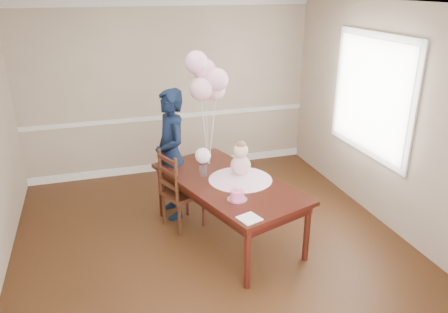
% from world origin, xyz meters
% --- Properties ---
extents(floor, '(4.50, 5.00, 0.00)m').
position_xyz_m(floor, '(0.00, 0.00, 0.00)').
color(floor, black).
rests_on(floor, ground).
extents(ceiling, '(4.50, 5.00, 0.02)m').
position_xyz_m(ceiling, '(0.00, 0.00, 2.70)').
color(ceiling, white).
rests_on(ceiling, wall_back).
extents(wall_back, '(4.50, 0.02, 2.70)m').
position_xyz_m(wall_back, '(0.00, 2.50, 1.35)').
color(wall_back, tan).
rests_on(wall_back, floor).
extents(wall_front, '(4.50, 0.02, 2.70)m').
position_xyz_m(wall_front, '(0.00, -2.50, 1.35)').
color(wall_front, tan).
rests_on(wall_front, floor).
extents(wall_right, '(0.02, 5.00, 2.70)m').
position_xyz_m(wall_right, '(2.25, 0.00, 1.35)').
color(wall_right, tan).
rests_on(wall_right, floor).
extents(chair_rail_trim, '(4.50, 0.02, 0.07)m').
position_xyz_m(chair_rail_trim, '(0.00, 2.49, 0.90)').
color(chair_rail_trim, white).
rests_on(chair_rail_trim, wall_back).
extents(crown_molding, '(4.50, 0.02, 0.12)m').
position_xyz_m(crown_molding, '(0.00, 2.49, 2.63)').
color(crown_molding, silver).
rests_on(crown_molding, wall_back).
extents(baseboard_trim, '(4.50, 0.02, 0.12)m').
position_xyz_m(baseboard_trim, '(0.00, 2.49, 0.06)').
color(baseboard_trim, white).
rests_on(baseboard_trim, floor).
extents(window_frame, '(0.02, 1.66, 1.56)m').
position_xyz_m(window_frame, '(2.23, 0.50, 1.55)').
color(window_frame, white).
rests_on(window_frame, wall_right).
extents(window_blinds, '(0.01, 1.50, 1.40)m').
position_xyz_m(window_blinds, '(2.21, 0.50, 1.55)').
color(window_blinds, white).
rests_on(window_blinds, wall_right).
extents(dining_table_top, '(1.55, 2.17, 0.05)m').
position_xyz_m(dining_table_top, '(0.24, 0.26, 0.71)').
color(dining_table_top, black).
rests_on(dining_table_top, table_leg_fl).
extents(table_apron, '(1.43, 2.05, 0.10)m').
position_xyz_m(table_apron, '(0.24, 0.26, 0.64)').
color(table_apron, black).
rests_on(table_apron, table_leg_fl).
extents(table_leg_fl, '(0.09, 0.09, 0.69)m').
position_xyz_m(table_leg_fl, '(0.13, -0.73, 0.34)').
color(table_leg_fl, black).
rests_on(table_leg_fl, floor).
extents(table_leg_fr, '(0.09, 0.09, 0.69)m').
position_xyz_m(table_leg_fr, '(0.91, -0.47, 0.34)').
color(table_leg_fr, black).
rests_on(table_leg_fr, floor).
extents(table_leg_bl, '(0.09, 0.09, 0.69)m').
position_xyz_m(table_leg_bl, '(-0.44, 0.98, 0.34)').
color(table_leg_bl, black).
rests_on(table_leg_bl, floor).
extents(table_leg_br, '(0.09, 0.09, 0.69)m').
position_xyz_m(table_leg_br, '(0.34, 1.24, 0.34)').
color(table_leg_br, black).
rests_on(table_leg_br, floor).
extents(baby_skirt, '(0.94, 0.94, 0.10)m').
position_xyz_m(baby_skirt, '(0.39, 0.26, 0.79)').
color(baby_skirt, '#FCB9E1').
rests_on(baby_skirt, dining_table_top).
extents(baby_torso, '(0.24, 0.24, 0.24)m').
position_xyz_m(baby_torso, '(0.39, 0.26, 0.91)').
color(baby_torso, pink).
rests_on(baby_torso, baby_skirt).
extents(baby_head, '(0.17, 0.17, 0.17)m').
position_xyz_m(baby_head, '(0.39, 0.26, 1.10)').
color(baby_head, beige).
rests_on(baby_head, baby_torso).
extents(baby_hair, '(0.12, 0.12, 0.12)m').
position_xyz_m(baby_hair, '(0.39, 0.26, 1.16)').
color(baby_hair, brown).
rests_on(baby_hair, baby_head).
extents(cake_platter, '(0.27, 0.27, 0.01)m').
position_xyz_m(cake_platter, '(0.19, -0.23, 0.74)').
color(cake_platter, '#B8B7BC').
rests_on(cake_platter, dining_table_top).
extents(birthday_cake, '(0.19, 0.19, 0.10)m').
position_xyz_m(birthday_cake, '(0.19, -0.23, 0.79)').
color(birthday_cake, '#FF509A').
rests_on(birthday_cake, cake_platter).
extents(cake_flower_a, '(0.03, 0.03, 0.03)m').
position_xyz_m(cake_flower_a, '(0.19, -0.23, 0.86)').
color(cake_flower_a, silver).
rests_on(cake_flower_a, birthday_cake).
extents(cake_flower_b, '(0.03, 0.03, 0.03)m').
position_xyz_m(cake_flower_b, '(0.21, -0.20, 0.86)').
color(cake_flower_b, white).
rests_on(cake_flower_b, birthday_cake).
extents(rose_vase_near, '(0.12, 0.12, 0.16)m').
position_xyz_m(rose_vase_near, '(0.00, 0.49, 0.82)').
color(rose_vase_near, silver).
rests_on(rose_vase_near, dining_table_top).
extents(roses_near, '(0.19, 0.19, 0.19)m').
position_xyz_m(roses_near, '(0.00, 0.49, 0.99)').
color(roses_near, '#FAD2E0').
rests_on(roses_near, rose_vase_near).
extents(napkin, '(0.25, 0.25, 0.01)m').
position_xyz_m(napkin, '(0.17, -0.64, 0.74)').
color(napkin, white).
rests_on(napkin, dining_table_top).
extents(balloon_weight, '(0.05, 0.05, 0.02)m').
position_xyz_m(balloon_weight, '(0.16, 0.80, 0.75)').
color(balloon_weight, '#B5B5B9').
rests_on(balloon_weight, dining_table_top).
extents(balloon_a, '(0.27, 0.27, 0.27)m').
position_xyz_m(balloon_a, '(0.07, 0.77, 1.72)').
color(balloon_a, '#EBA7BA').
rests_on(balloon_a, balloon_ribbon_a).
extents(balloon_b, '(0.27, 0.27, 0.27)m').
position_xyz_m(balloon_b, '(0.27, 0.78, 1.82)').
color(balloon_b, '#F6AECB').
rests_on(balloon_b, balloon_ribbon_b).
extents(balloon_c, '(0.27, 0.27, 0.27)m').
position_xyz_m(balloon_c, '(0.15, 0.90, 1.92)').
color(balloon_c, '#E2A0BF').
rests_on(balloon_c, balloon_ribbon_c).
extents(balloon_d, '(0.27, 0.27, 0.27)m').
position_xyz_m(balloon_d, '(0.05, 0.89, 2.01)').
color(balloon_d, '#FFB4D4').
rests_on(balloon_d, balloon_ribbon_d).
extents(balloon_e, '(0.27, 0.27, 0.27)m').
position_xyz_m(balloon_e, '(0.28, 0.92, 1.67)').
color(balloon_e, '#FFB4C9').
rests_on(balloon_e, balloon_ribbon_e).
extents(balloon_ribbon_a, '(0.09, 0.03, 0.82)m').
position_xyz_m(balloon_ribbon_a, '(0.11, 0.78, 1.16)').
color(balloon_ribbon_a, white).
rests_on(balloon_ribbon_a, balloon_weight).
extents(balloon_ribbon_b, '(0.11, 0.02, 0.92)m').
position_xyz_m(balloon_ribbon_b, '(0.21, 0.79, 1.21)').
color(balloon_ribbon_b, white).
rests_on(balloon_ribbon_b, balloon_weight).
extents(balloon_ribbon_c, '(0.02, 0.10, 1.02)m').
position_xyz_m(balloon_ribbon_c, '(0.15, 0.85, 1.26)').
color(balloon_ribbon_c, white).
rests_on(balloon_ribbon_c, balloon_weight).
extents(balloon_ribbon_d, '(0.11, 0.07, 1.11)m').
position_xyz_m(balloon_ribbon_d, '(0.10, 0.84, 1.31)').
color(balloon_ribbon_d, white).
rests_on(balloon_ribbon_d, balloon_weight).
extents(balloon_ribbon_e, '(0.11, 0.11, 0.76)m').
position_xyz_m(balloon_ribbon_e, '(0.22, 0.86, 1.13)').
color(balloon_ribbon_e, silver).
rests_on(balloon_ribbon_e, balloon_weight).
extents(dining_chair_seat, '(0.57, 0.57, 0.05)m').
position_xyz_m(dining_chair_seat, '(-0.22, 0.67, 0.45)').
color(dining_chair_seat, '#3B1B10').
rests_on(dining_chair_seat, chair_leg_fl).
extents(chair_leg_fl, '(0.05, 0.05, 0.43)m').
position_xyz_m(chair_leg_fl, '(-0.32, 0.43, 0.22)').
color(chair_leg_fl, '#341A0E').
rests_on(chair_leg_fl, floor).
extents(chair_leg_fr, '(0.05, 0.05, 0.43)m').
position_xyz_m(chair_leg_fr, '(0.02, 0.57, 0.22)').
color(chair_leg_fr, '#3E1810').
rests_on(chair_leg_fr, floor).
extents(chair_leg_bl, '(0.05, 0.05, 0.43)m').
position_xyz_m(chair_leg_bl, '(-0.45, 0.77, 0.22)').
color(chair_leg_bl, '#321C0D').
rests_on(chair_leg_bl, floor).
extents(chair_leg_br, '(0.05, 0.05, 0.43)m').
position_xyz_m(chair_leg_br, '(-0.12, 0.90, 0.22)').
color(chair_leg_br, '#34130E').
rests_on(chair_leg_br, floor).
extents(chair_back_post_l, '(0.05, 0.05, 0.56)m').
position_xyz_m(chair_back_post_l, '(-0.34, 0.42, 0.74)').
color(chair_back_post_l, '#3B2110').
rests_on(chair_back_post_l, dining_chair_seat).
extents(chair_back_post_r, '(0.05, 0.05, 0.56)m').
position_xyz_m(chair_back_post_r, '(-0.47, 0.76, 0.74)').
color(chair_back_post_r, '#371A0F').
rests_on(chair_back_post_r, dining_chair_seat).
extents(chair_slat_low, '(0.18, 0.38, 0.05)m').
position_xyz_m(chair_slat_low, '(-0.40, 0.59, 0.62)').
color(chair_slat_low, '#3A1E10').
rests_on(chair_slat_low, dining_chair_seat).
extents(chair_slat_mid, '(0.18, 0.38, 0.05)m').
position_xyz_m(chair_slat_mid, '(-0.40, 0.59, 0.78)').
color(chair_slat_mid, black).
rests_on(chair_slat_mid, dining_chair_seat).
extents(chair_slat_top, '(0.18, 0.38, 0.05)m').
position_xyz_m(chair_slat_top, '(-0.40, 0.59, 0.94)').
color(chair_slat_top, '#3C1710').
rests_on(chair_slat_top, dining_chair_seat).
extents(woman, '(0.50, 0.67, 1.70)m').
position_xyz_m(woman, '(-0.28, 1.00, 0.85)').
color(woman, black).
rests_on(woman, floor).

